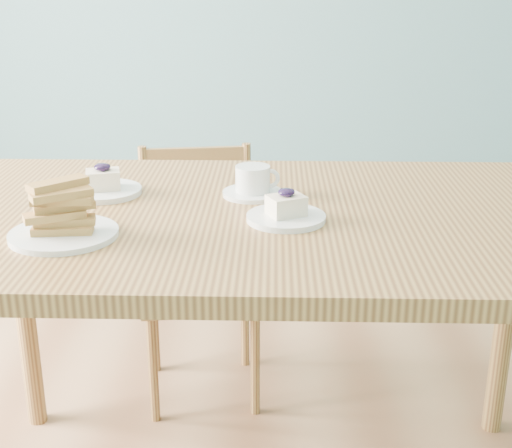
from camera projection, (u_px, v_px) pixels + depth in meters
name	position (u px, v px, depth m)	size (l,w,h in m)	color
dining_table	(261.00, 245.00, 1.63)	(1.58, 0.93, 0.84)	#A1773D
dining_chair	(200.00, 273.00, 2.31)	(0.41, 0.40, 0.81)	#A1773D
cheesecake_plate_near	(286.00, 212.00, 1.53)	(0.17, 0.17, 0.07)	silver
cheesecake_plate_far	(104.00, 186.00, 1.72)	(0.18, 0.18, 0.08)	silver
coffee_cup	(253.00, 183.00, 1.70)	(0.14, 0.14, 0.07)	silver
biscotti_plate	(62.00, 219.00, 1.43)	(0.22, 0.22, 0.12)	silver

